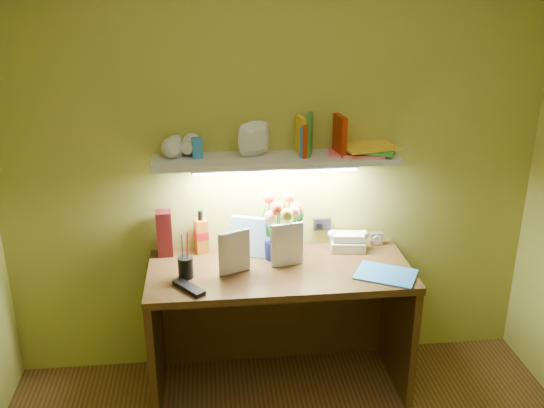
# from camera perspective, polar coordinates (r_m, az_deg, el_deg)

# --- Properties ---
(desk) EXTENTS (1.40, 0.60, 0.75)m
(desk) POSITION_cam_1_polar(r_m,az_deg,el_deg) (3.43, 0.72, -11.63)
(desk) COLOR #36240E
(desk) RESTS_ON ground
(flower_bouquet) EXTENTS (0.26, 0.26, 0.36)m
(flower_bouquet) POSITION_cam_1_polar(r_m,az_deg,el_deg) (3.30, 0.99, -2.10)
(flower_bouquet) COLOR black
(flower_bouquet) RESTS_ON desk
(telephone) EXTENTS (0.21, 0.17, 0.11)m
(telephone) POSITION_cam_1_polar(r_m,az_deg,el_deg) (3.46, 7.15, -3.35)
(telephone) COLOR white
(telephone) RESTS_ON desk
(desk_clock) EXTENTS (0.07, 0.04, 0.07)m
(desk_clock) POSITION_cam_1_polar(r_m,az_deg,el_deg) (3.55, 9.79, -3.22)
(desk_clock) COLOR #B8B7BC
(desk_clock) RESTS_ON desk
(whisky_bottle) EXTENTS (0.08, 0.08, 0.25)m
(whisky_bottle) POSITION_cam_1_polar(r_m,az_deg,el_deg) (3.39, -6.70, -2.60)
(whisky_bottle) COLOR #BB5C0F
(whisky_bottle) RESTS_ON desk
(whisky_box) EXTENTS (0.09, 0.09, 0.26)m
(whisky_box) POSITION_cam_1_polar(r_m,az_deg,el_deg) (3.39, -10.08, -2.74)
(whisky_box) COLOR #501011
(whisky_box) RESTS_ON desk
(pen_cup) EXTENTS (0.08, 0.08, 0.19)m
(pen_cup) POSITION_cam_1_polar(r_m,az_deg,el_deg) (3.14, -8.17, -5.28)
(pen_cup) COLOR black
(pen_cup) RESTS_ON desk
(art_card) EXTENTS (0.22, 0.11, 0.22)m
(art_card) POSITION_cam_1_polar(r_m,az_deg,el_deg) (3.34, -1.99, -3.08)
(art_card) COLOR white
(art_card) RESTS_ON desk
(tv_remote) EXTENTS (0.17, 0.19, 0.02)m
(tv_remote) POSITION_cam_1_polar(r_m,az_deg,el_deg) (3.06, -7.83, -7.81)
(tv_remote) COLOR black
(tv_remote) RESTS_ON desk
(blue_folder) EXTENTS (0.37, 0.34, 0.01)m
(blue_folder) POSITION_cam_1_polar(r_m,az_deg,el_deg) (3.22, 10.67, -6.52)
(blue_folder) COLOR #2F7FD2
(blue_folder) RESTS_ON desk
(desk_book_a) EXTENTS (0.18, 0.08, 0.24)m
(desk_book_a) POSITION_cam_1_polar(r_m,az_deg,el_deg) (3.12, -5.05, -4.87)
(desk_book_a) COLOR beige
(desk_book_a) RESTS_ON desk
(desk_book_b) EXTENTS (0.18, 0.05, 0.24)m
(desk_book_b) POSITION_cam_1_polar(r_m,az_deg,el_deg) (3.19, -0.08, -4.04)
(desk_book_b) COLOR silver
(desk_book_b) RESTS_ON desk
(wall_shelf) EXTENTS (1.32, 0.31, 0.25)m
(wall_shelf) POSITION_cam_1_polar(r_m,az_deg,el_deg) (3.19, 0.47, 4.84)
(wall_shelf) COLOR silver
(wall_shelf) RESTS_ON ground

